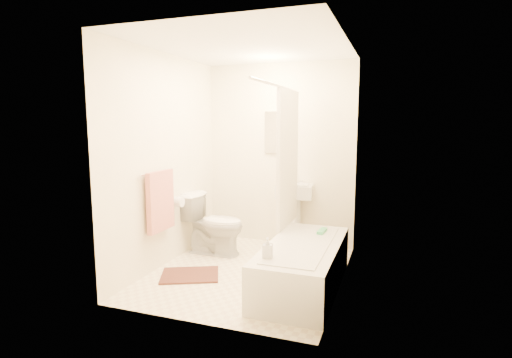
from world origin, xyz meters
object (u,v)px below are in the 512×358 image
(toilet, at_px, (214,224))
(soap_bottle, at_px, (268,248))
(sink, at_px, (295,213))
(bathtub, at_px, (303,266))
(bath_mat, at_px, (190,275))

(toilet, height_order, soap_bottle, toilet)
(sink, bearing_deg, soap_bottle, -90.32)
(bathtub, xyz_separation_m, bath_mat, (-1.21, -0.12, -0.21))
(toilet, distance_m, bathtub, 1.45)
(bath_mat, relative_size, soap_bottle, 3.25)
(toilet, distance_m, bath_mat, 0.86)
(bathtub, height_order, soap_bottle, soap_bottle)
(bathtub, relative_size, soap_bottle, 8.48)
(sink, height_order, bathtub, sink)
(bath_mat, bearing_deg, toilet, 95.63)
(toilet, relative_size, bath_mat, 1.26)
(toilet, distance_m, sink, 1.07)
(bathtub, height_order, bath_mat, bathtub)
(bathtub, distance_m, soap_bottle, 0.63)
(bathtub, bearing_deg, soap_bottle, -112.54)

